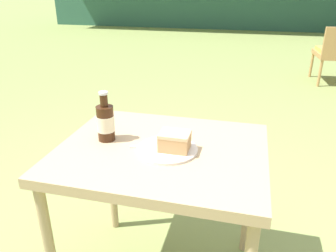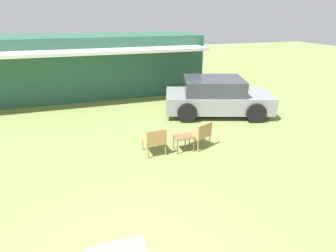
{
  "view_description": "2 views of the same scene",
  "coord_description": "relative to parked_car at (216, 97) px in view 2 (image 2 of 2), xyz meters",
  "views": [
    {
      "loc": [
        0.3,
        -1.1,
        1.29
      ],
      "look_at": [
        0.0,
        0.1,
        0.75
      ],
      "focal_mm": 35.0,
      "sensor_mm": 36.0,
      "label": 1
    },
    {
      "loc": [
        -0.11,
        -2.47,
        3.57
      ],
      "look_at": [
        1.77,
        3.52,
        0.9
      ],
      "focal_mm": 28.0,
      "sensor_mm": 36.0,
      "label": 2
    }
  ],
  "objects": [
    {
      "name": "wicker_chair_plain",
      "position": [
        -1.76,
        -2.47,
        -0.23
      ],
      "size": [
        0.74,
        0.74,
        0.78
      ],
      "rotation": [
        0.0,
        0.0,
        3.58
      ],
      "color": "#B2844C",
      "rests_on": "ground_plane"
    },
    {
      "name": "garden_side_table",
      "position": [
        -2.28,
        -2.53,
        -0.28
      ],
      "size": [
        0.54,
        0.38,
        0.45
      ],
      "color": "brown",
      "rests_on": "ground_plane"
    },
    {
      "name": "wicker_chair_cushioned",
      "position": [
        -3.11,
        -2.46,
        -0.23
      ],
      "size": [
        0.6,
        0.6,
        0.78
      ],
      "rotation": [
        0.0,
        0.0,
        3.22
      ],
      "color": "#B2844C",
      "rests_on": "ground_plane"
    },
    {
      "name": "cabin_building",
      "position": [
        -5.01,
        4.65,
        0.69
      ],
      "size": [
        11.44,
        4.68,
        2.71
      ],
      "color": "#2D5B47",
      "rests_on": "ground_plane"
    },
    {
      "name": "parked_car",
      "position": [
        0.0,
        0.0,
        0.0
      ],
      "size": [
        4.33,
        2.98,
        1.38
      ],
      "rotation": [
        0.0,
        0.0,
        -0.31
      ],
      "color": "gray",
      "rests_on": "ground_plane"
    }
  ]
}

